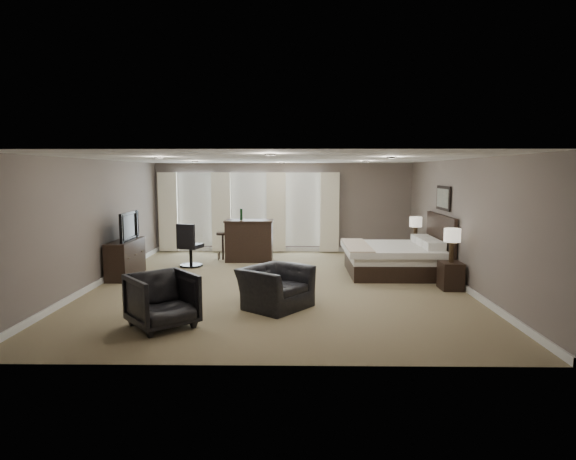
{
  "coord_description": "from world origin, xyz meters",
  "views": [
    {
      "loc": [
        0.35,
        -9.84,
        2.33
      ],
      "look_at": [
        0.2,
        0.4,
        1.1
      ],
      "focal_mm": 30.0,
      "sensor_mm": 36.0,
      "label": 1
    }
  ],
  "objects_px": {
    "nightstand_far": "(415,252)",
    "tv": "(125,237)",
    "bed": "(392,244)",
    "nightstand_near": "(451,276)",
    "lamp_far": "(416,229)",
    "bar_counter": "(249,240)",
    "bar_stool_right": "(250,241)",
    "lamp_near": "(452,245)",
    "dresser": "(126,258)",
    "bar_stool_left": "(223,246)",
    "armchair_near": "(276,280)",
    "armchair_far": "(162,298)",
    "desk_chair": "(191,245)"
  },
  "relations": [
    {
      "from": "lamp_near",
      "to": "armchair_far",
      "type": "distance_m",
      "value": 5.69
    },
    {
      "from": "bar_counter",
      "to": "bar_stool_right",
      "type": "distance_m",
      "value": 1.08
    },
    {
      "from": "armchair_near",
      "to": "lamp_near",
      "type": "bearing_deg",
      "value": -30.08
    },
    {
      "from": "lamp_far",
      "to": "dresser",
      "type": "relative_size",
      "value": 0.46
    },
    {
      "from": "nightstand_far",
      "to": "lamp_far",
      "type": "xyz_separation_m",
      "value": [
        0.0,
        0.0,
        0.6
      ]
    },
    {
      "from": "lamp_far",
      "to": "dresser",
      "type": "xyz_separation_m",
      "value": [
        -6.92,
        -1.82,
        -0.45
      ]
    },
    {
      "from": "tv",
      "to": "armchair_far",
      "type": "distance_m",
      "value": 3.99
    },
    {
      "from": "nightstand_near",
      "to": "bar_counter",
      "type": "distance_m",
      "value": 5.28
    },
    {
      "from": "lamp_far",
      "to": "bar_stool_left",
      "type": "xyz_separation_m",
      "value": [
        -5.05,
        0.31,
        -0.5
      ]
    },
    {
      "from": "armchair_near",
      "to": "bar_stool_right",
      "type": "distance_m",
      "value": 5.53
    },
    {
      "from": "nightstand_near",
      "to": "nightstand_far",
      "type": "height_order",
      "value": "nightstand_near"
    },
    {
      "from": "bed",
      "to": "armchair_far",
      "type": "height_order",
      "value": "bed"
    },
    {
      "from": "armchair_far",
      "to": "bar_counter",
      "type": "distance_m",
      "value": 5.52
    },
    {
      "from": "tv",
      "to": "bed",
      "type": "bearing_deg",
      "value": -86.53
    },
    {
      "from": "bed",
      "to": "bar_stool_left",
      "type": "xyz_separation_m",
      "value": [
        -4.16,
        1.76,
        -0.32
      ]
    },
    {
      "from": "bar_counter",
      "to": "desk_chair",
      "type": "bearing_deg",
      "value": -150.99
    },
    {
      "from": "bar_stool_left",
      "to": "desk_chair",
      "type": "distance_m",
      "value": 1.17
    },
    {
      "from": "armchair_near",
      "to": "bar_stool_left",
      "type": "height_order",
      "value": "armchair_near"
    },
    {
      "from": "bar_counter",
      "to": "desk_chair",
      "type": "xyz_separation_m",
      "value": [
        -1.38,
        -0.77,
        -0.0
      ]
    },
    {
      "from": "bed",
      "to": "nightstand_far",
      "type": "xyz_separation_m",
      "value": [
        0.89,
        1.45,
        -0.42
      ]
    },
    {
      "from": "nightstand_far",
      "to": "tv",
      "type": "distance_m",
      "value": 7.18
    },
    {
      "from": "lamp_far",
      "to": "bar_stool_right",
      "type": "distance_m",
      "value": 4.58
    },
    {
      "from": "lamp_far",
      "to": "nightstand_far",
      "type": "bearing_deg",
      "value": 0.0
    },
    {
      "from": "lamp_far",
      "to": "armchair_far",
      "type": "bearing_deg",
      "value": -133.75
    },
    {
      "from": "nightstand_near",
      "to": "tv",
      "type": "bearing_deg",
      "value": 171.1
    },
    {
      "from": "lamp_near",
      "to": "desk_chair",
      "type": "height_order",
      "value": "lamp_near"
    },
    {
      "from": "tv",
      "to": "armchair_near",
      "type": "bearing_deg",
      "value": -125.21
    },
    {
      "from": "nightstand_near",
      "to": "lamp_far",
      "type": "relative_size",
      "value": 0.84
    },
    {
      "from": "bed",
      "to": "armchair_near",
      "type": "relative_size",
      "value": 1.97
    },
    {
      "from": "lamp_near",
      "to": "dresser",
      "type": "height_order",
      "value": "lamp_near"
    },
    {
      "from": "armchair_near",
      "to": "bar_counter",
      "type": "xyz_separation_m",
      "value": [
        -0.87,
        4.38,
        0.07
      ]
    },
    {
      "from": "tv",
      "to": "armchair_near",
      "type": "height_order",
      "value": "tv"
    },
    {
      "from": "bed",
      "to": "lamp_near",
      "type": "xyz_separation_m",
      "value": [
        0.89,
        -1.45,
        0.2
      ]
    },
    {
      "from": "nightstand_far",
      "to": "lamp_near",
      "type": "bearing_deg",
      "value": -90.0
    },
    {
      "from": "lamp_near",
      "to": "lamp_far",
      "type": "height_order",
      "value": "lamp_near"
    },
    {
      "from": "lamp_near",
      "to": "bed",
      "type": "bearing_deg",
      "value": 121.54
    },
    {
      "from": "bed",
      "to": "desk_chair",
      "type": "bearing_deg",
      "value": 170.55
    },
    {
      "from": "nightstand_near",
      "to": "armchair_near",
      "type": "xyz_separation_m",
      "value": [
        -3.45,
        -1.36,
        0.2
      ]
    },
    {
      "from": "dresser",
      "to": "armchair_near",
      "type": "relative_size",
      "value": 1.29
    },
    {
      "from": "tv",
      "to": "desk_chair",
      "type": "bearing_deg",
      "value": -46.09
    },
    {
      "from": "bed",
      "to": "desk_chair",
      "type": "relative_size",
      "value": 1.98
    },
    {
      "from": "dresser",
      "to": "armchair_far",
      "type": "relative_size",
      "value": 1.55
    },
    {
      "from": "dresser",
      "to": "bar_stool_left",
      "type": "bearing_deg",
      "value": 48.69
    },
    {
      "from": "lamp_near",
      "to": "bar_counter",
      "type": "height_order",
      "value": "lamp_near"
    },
    {
      "from": "nightstand_near",
      "to": "lamp_far",
      "type": "height_order",
      "value": "lamp_far"
    },
    {
      "from": "dresser",
      "to": "bed",
      "type": "bearing_deg",
      "value": 3.47
    },
    {
      "from": "nightstand_far",
      "to": "armchair_far",
      "type": "bearing_deg",
      "value": -133.75
    },
    {
      "from": "bed",
      "to": "armchair_far",
      "type": "relative_size",
      "value": 2.36
    },
    {
      "from": "bar_counter",
      "to": "nightstand_far",
      "type": "bearing_deg",
      "value": -1.56
    },
    {
      "from": "bed",
      "to": "nightstand_near",
      "type": "distance_m",
      "value": 1.75
    }
  ]
}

